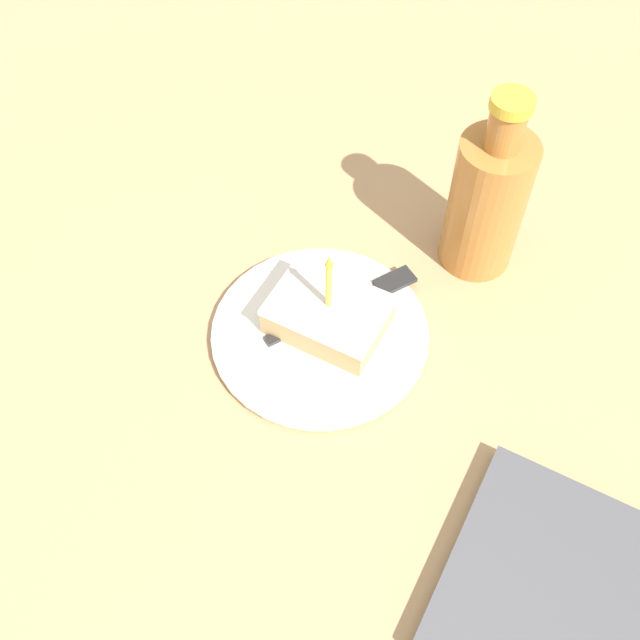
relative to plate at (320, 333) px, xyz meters
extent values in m
cube|color=tan|center=(0.01, 0.02, -0.03)|extent=(2.40, 2.40, 0.04)
cylinder|color=white|center=(0.00, 0.00, 0.00)|extent=(0.22, 0.22, 0.01)
cylinder|color=white|center=(0.00, 0.00, 0.00)|extent=(0.23, 0.23, 0.01)
cube|color=tan|center=(0.01, 0.00, 0.02)|extent=(0.08, 0.12, 0.03)
cube|color=silver|center=(0.01, 0.00, 0.04)|extent=(0.09, 0.12, 0.01)
cylinder|color=#EAD84C|center=(0.01, 0.00, 0.08)|extent=(0.01, 0.01, 0.06)
cone|color=yellow|center=(0.01, 0.00, 0.11)|extent=(0.01, 0.01, 0.01)
cube|color=#262626|center=(0.02, 0.01, 0.01)|extent=(0.13, 0.08, 0.00)
cube|color=#262626|center=(0.10, -0.04, 0.01)|extent=(0.05, 0.04, 0.00)
cylinder|color=#B27233|center=(0.19, -0.10, 0.08)|extent=(0.08, 0.08, 0.17)
cylinder|color=#B27233|center=(0.19, -0.10, 0.18)|extent=(0.04, 0.04, 0.05)
cylinder|color=gold|center=(0.19, -0.10, 0.21)|extent=(0.04, 0.04, 0.01)
cube|color=#4C4C51|center=(-0.14, -0.31, 0.00)|extent=(0.21, 0.18, 0.02)
camera|label=1|loc=(-0.40, -0.21, 0.66)|focal=42.00mm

